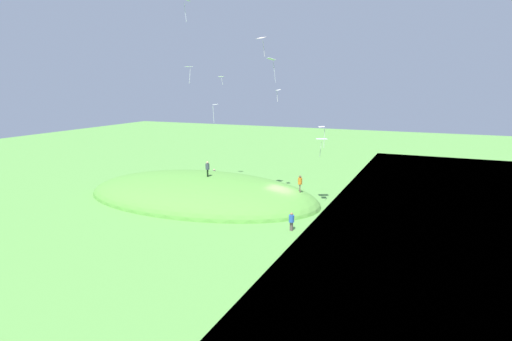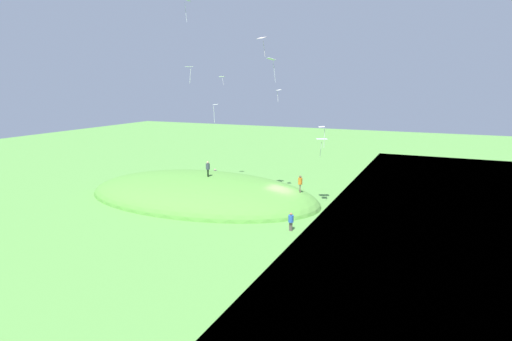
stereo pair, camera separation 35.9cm
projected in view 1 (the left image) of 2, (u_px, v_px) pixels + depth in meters
ground_plane at (281, 206)px, 43.70m from camera, size 160.00×160.00×0.00m
grass_hill at (201, 197)px, 47.20m from camera, size 27.42×16.08×5.23m
person_with_child at (207, 167)px, 45.49m from camera, size 0.61×0.61×1.69m
person_walking_path at (214, 174)px, 55.14m from camera, size 0.50×0.50×1.60m
person_on_hilltop at (291, 219)px, 36.24m from camera, size 0.53×0.53×1.63m
person_near_shore at (300, 182)px, 43.51m from camera, size 0.56×0.56×1.78m
kite_0 at (189, 68)px, 43.23m from camera, size 1.08×1.05×1.71m
kite_1 at (185, 1)px, 42.92m from camera, size 1.01×1.26×2.32m
kite_2 at (278, 91)px, 45.20m from camera, size 0.72×0.76×1.36m
kite_3 at (221, 77)px, 51.25m from camera, size 0.74×0.62×1.03m
kite_4 at (321, 140)px, 42.93m from camera, size 1.34×1.16×1.88m
kite_5 at (322, 128)px, 40.75m from camera, size 0.84×0.98×2.05m
kite_6 at (261, 39)px, 42.50m from camera, size 1.06×0.90×1.93m
kite_7 at (272, 60)px, 38.70m from camera, size 1.12×1.18×2.21m
kite_8 at (215, 106)px, 47.44m from camera, size 0.85×0.99×2.12m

